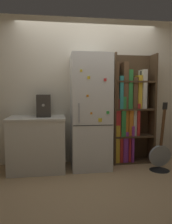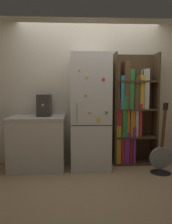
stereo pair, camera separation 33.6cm
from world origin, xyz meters
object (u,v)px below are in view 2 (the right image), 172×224
(refrigerator, at_px, (90,112))
(bookshelf, at_px, (131,112))
(guitar, at_px, (161,163))
(espresso_machine, at_px, (45,105))

(refrigerator, height_order, bookshelf, bookshelf)
(refrigerator, height_order, guitar, refrigerator)
(espresso_machine, distance_m, guitar, 2.12)
(refrigerator, bearing_deg, guitar, -16.56)
(refrigerator, xyz_separation_m, espresso_machine, (-0.77, 0.05, 0.11))
(refrigerator, distance_m, espresso_machine, 0.78)
(bookshelf, distance_m, guitar, 0.99)
(espresso_machine, relative_size, guitar, 0.33)
(espresso_machine, xyz_separation_m, guitar, (1.88, -0.38, -0.90))
(guitar, bearing_deg, espresso_machine, 168.59)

